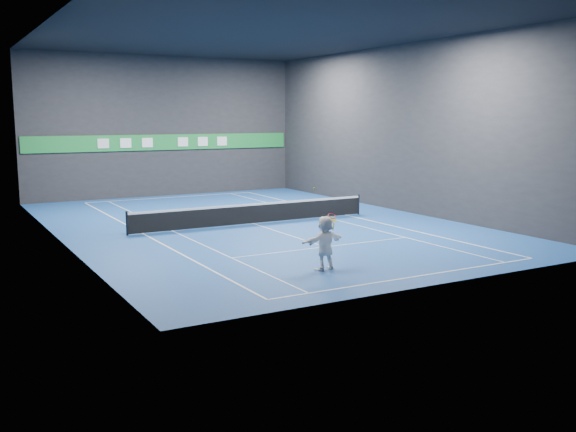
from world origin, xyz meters
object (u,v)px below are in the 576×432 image
tennis_ball (314,188)px  tennis_net (254,213)px  player (325,243)px  tennis_racket (332,218)px

tennis_ball → tennis_net: (2.41, 9.42, -2.24)m
player → tennis_net: (2.08, 9.61, -0.39)m
tennis_ball → tennis_net: tennis_ball is taller
player → tennis_ball: 1.89m
player → tennis_racket: size_ratio=2.96×
tennis_net → player: bearing=-102.2°
tennis_ball → tennis_racket: size_ratio=0.12×
tennis_ball → player: bearing=-29.2°
tennis_ball → tennis_net: 9.98m
tennis_racket → player: bearing=-171.5°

